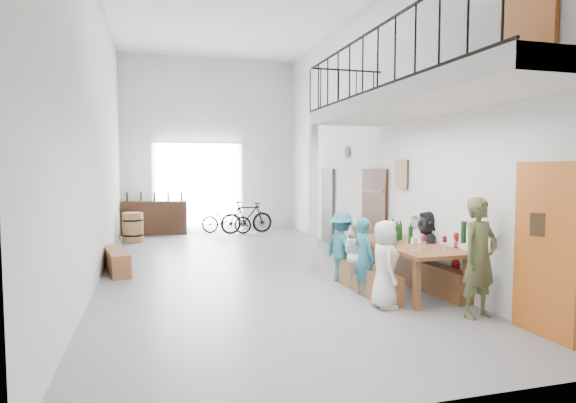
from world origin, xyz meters
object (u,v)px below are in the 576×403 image
object	(u,v)px
tasting_table	(405,248)
serving_counter	(155,218)
side_bench	(116,261)
oak_barrel	(133,227)
bench_inner	(366,279)
host_standing	(479,258)
bicycle_near	(226,220)

from	to	relation	value
tasting_table	serving_counter	xyz separation A→B (m)	(-3.95, 8.16, -0.20)
side_bench	oak_barrel	xyz separation A→B (m)	(0.17, 3.82, 0.19)
bench_inner	oak_barrel	bearing A→B (deg)	119.13
tasting_table	oak_barrel	bearing A→B (deg)	123.61
tasting_table	host_standing	world-z (taller)	host_standing
side_bench	host_standing	size ratio (longest dim) A/B	0.94
side_bench	bicycle_near	world-z (taller)	bicycle_near
tasting_table	serving_counter	size ratio (longest dim) A/B	1.26
side_bench	oak_barrel	bearing A→B (deg)	87.49
side_bench	serving_counter	size ratio (longest dim) A/B	0.80
bench_inner	host_standing	xyz separation A→B (m)	(0.92, -1.59, 0.60)
host_standing	serving_counter	bearing A→B (deg)	100.03
bench_inner	bicycle_near	bearing A→B (deg)	97.26
tasting_table	serving_counter	world-z (taller)	serving_counter
serving_counter	host_standing	world-z (taller)	host_standing
bench_inner	side_bench	world-z (taller)	bench_inner
side_bench	bicycle_near	bearing A→B (deg)	59.65
oak_barrel	bicycle_near	xyz separation A→B (m)	(2.71, 1.09, 0.01)
oak_barrel	bench_inner	bearing A→B (deg)	-59.60
tasting_table	side_bench	size ratio (longest dim) A/B	1.58
bench_inner	oak_barrel	distance (m)	7.63
tasting_table	bicycle_near	xyz separation A→B (m)	(-1.82, 7.72, -0.29)
host_standing	bicycle_near	xyz separation A→B (m)	(-2.07, 9.26, -0.40)
serving_counter	host_standing	xyz separation A→B (m)	(4.20, -9.70, 0.31)
bench_inner	bicycle_near	distance (m)	7.76
serving_counter	tasting_table	bearing A→B (deg)	-58.54
tasting_table	bicycle_near	bearing A→B (deg)	102.53
side_bench	serving_counter	xyz separation A→B (m)	(0.75, 5.35, 0.29)
serving_counter	host_standing	size ratio (longest dim) A/B	1.17
tasting_table	host_standing	distance (m)	1.57
tasting_table	oak_barrel	size ratio (longest dim) A/B	2.97
bench_inner	bicycle_near	size ratio (longest dim) A/B	1.18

